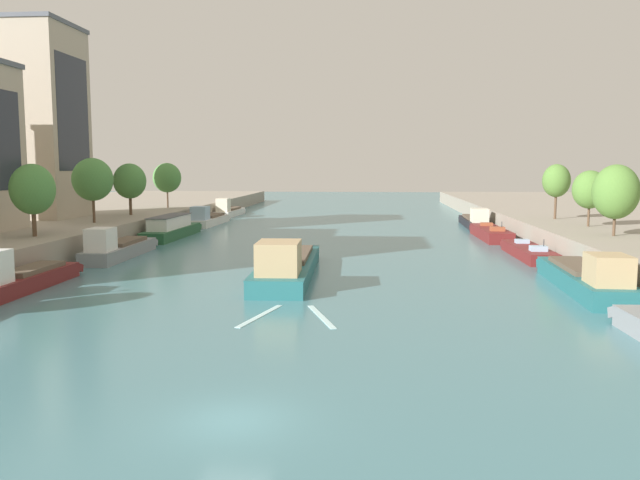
# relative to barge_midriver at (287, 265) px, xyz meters

# --- Properties ---
(ground_plane) EXTENTS (400.00, 400.00, 0.00)m
(ground_plane) POSITION_rel_barge_midriver_xyz_m (1.80, -28.88, -1.04)
(ground_plane) COLOR teal
(quay_left) EXTENTS (36.00, 170.00, 2.51)m
(quay_left) POSITION_rel_barge_midriver_xyz_m (-38.01, 26.12, 0.21)
(quay_left) COLOR gray
(quay_left) RESTS_ON ground
(barge_midriver) EXTENTS (4.46, 20.54, 3.55)m
(barge_midriver) POSITION_rel_barge_midriver_xyz_m (0.00, 0.00, 0.00)
(barge_midriver) COLOR #23666B
(barge_midriver) RESTS_ON ground
(wake_behind_barge) EXTENTS (5.60, 5.96, 0.03)m
(wake_behind_barge) POSITION_rel_barge_midriver_xyz_m (1.88, -13.15, -1.03)
(wake_behind_barge) COLOR silver
(wake_behind_barge) RESTS_ON ground
(moored_boat_left_lone) EXTENTS (2.63, 12.91, 3.33)m
(moored_boat_left_lone) POSITION_rel_barge_midriver_xyz_m (-18.03, -6.90, -0.08)
(moored_boat_left_lone) COLOR maroon
(moored_boat_left_lone) RESTS_ON ground
(moored_boat_left_gap_after) EXTENTS (2.96, 14.30, 3.28)m
(moored_boat_left_gap_after) POSITION_rel_barge_midriver_xyz_m (-17.54, 9.64, -0.07)
(moored_boat_left_gap_after) COLOR gray
(moored_boat_left_gap_after) RESTS_ON ground
(moored_boat_left_midway) EXTENTS (3.33, 15.86, 2.79)m
(moored_boat_left_midway) POSITION_rel_barge_midriver_xyz_m (-17.82, 27.37, 0.12)
(moored_boat_left_midway) COLOR #235633
(moored_boat_left_midway) RESTS_ON ground
(moored_boat_left_far) EXTENTS (3.32, 14.86, 3.03)m
(moored_boat_left_far) POSITION_rel_barge_midriver_xyz_m (-17.70, 45.01, -0.15)
(moored_boat_left_far) COLOR silver
(moored_boat_left_far) RESTS_ON ground
(moored_boat_left_end) EXTENTS (3.13, 13.67, 3.31)m
(moored_boat_left_end) POSITION_rel_barge_midriver_xyz_m (-18.28, 61.95, -0.09)
(moored_boat_left_end) COLOR silver
(moored_boat_left_end) RESTS_ON ground
(moored_boat_right_end) EXTENTS (3.83, 16.36, 3.23)m
(moored_boat_right_end) POSITION_rel_barge_midriver_xyz_m (21.67, -3.89, -0.06)
(moored_boat_right_end) COLOR #23666B
(moored_boat_right_end) RESTS_ON ground
(moored_boat_right_second) EXTENTS (2.82, 13.19, 2.17)m
(moored_boat_right_second) POSITION_rel_barge_midriver_xyz_m (21.75, 13.27, -0.48)
(moored_boat_right_second) COLOR maroon
(moored_boat_right_second) RESTS_ON ground
(moored_boat_right_downstream) EXTENTS (3.07, 14.19, 2.41)m
(moored_boat_right_downstream) POSITION_rel_barge_midriver_xyz_m (21.12, 29.54, -0.36)
(moored_boat_right_downstream) COLOR maroon
(moored_boat_right_downstream) RESTS_ON ground
(moored_boat_right_near) EXTENTS (3.42, 16.33, 2.95)m
(moored_boat_right_near) POSITION_rel_barge_midriver_xyz_m (21.69, 45.02, -0.17)
(moored_boat_right_near) COLOR black
(moored_boat_right_near) RESTS_ON ground
(tree_left_midway) EXTENTS (3.90, 3.90, 6.47)m
(tree_left_midway) POSITION_rel_barge_midriver_xyz_m (-23.42, 5.33, 5.66)
(tree_left_midway) COLOR brown
(tree_left_midway) RESTS_ON quay_left
(tree_left_third) EXTENTS (4.43, 4.43, 7.15)m
(tree_left_third) POSITION_rel_barge_midriver_xyz_m (-24.09, 19.47, 6.24)
(tree_left_third) COLOR brown
(tree_left_third) RESTS_ON quay_left
(tree_left_distant) EXTENTS (4.16, 4.16, 6.60)m
(tree_left_distant) POSITION_rel_barge_midriver_xyz_m (-24.32, 31.19, 5.80)
(tree_left_distant) COLOR brown
(tree_left_distant) RESTS_ON quay_left
(tree_left_end_of_row) EXTENTS (4.20, 4.20, 6.72)m
(tree_left_end_of_row) POSITION_rel_barge_midriver_xyz_m (-23.92, 45.34, 5.98)
(tree_left_end_of_row) COLOR brown
(tree_left_end_of_row) RESTS_ON quay_left
(tree_right_end_of_row) EXTENTS (4.07, 4.07, 6.41)m
(tree_right_end_of_row) POSITION_rel_barge_midriver_xyz_m (28.40, 9.76, 5.42)
(tree_right_end_of_row) COLOR brown
(tree_right_end_of_row) RESTS_ON quay_right
(tree_right_third) EXTENTS (3.52, 3.52, 5.82)m
(tree_right_third) POSITION_rel_barge_midriver_xyz_m (29.16, 19.01, 5.30)
(tree_right_third) COLOR brown
(tree_right_third) RESTS_ON quay_right
(tree_right_nearest) EXTENTS (3.23, 3.23, 6.49)m
(tree_right_nearest) POSITION_rel_barge_midriver_xyz_m (28.44, 28.66, 5.99)
(tree_right_nearest) COLOR brown
(tree_right_nearest) RESTS_ON quay_right
(building_left_far_end) EXTENTS (10.49, 10.58, 23.25)m
(building_left_far_end) POSITION_rel_barge_midriver_xyz_m (-34.35, 26.50, 13.11)
(building_left_far_end) COLOR #B2A38E
(building_left_far_end) RESTS_ON quay_left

